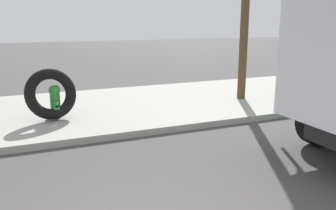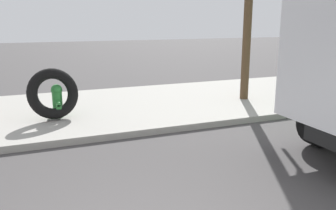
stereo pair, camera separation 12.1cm
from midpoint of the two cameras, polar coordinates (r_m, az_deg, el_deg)
name	(u,v)px [view 1 (the left image)]	position (r m, az deg, el deg)	size (l,w,h in m)	color
sidewalk_curb	(60,113)	(9.86, -17.13, -1.22)	(36.00, 5.00, 0.15)	#99968E
fire_hydrant	(55,100)	(9.02, -17.91, 0.70)	(0.27, 0.61, 0.81)	#2D8438
loose_tire	(51,94)	(8.87, -18.54, 1.68)	(1.21, 1.21, 0.25)	black
bare_tree	(246,2)	(10.80, 12.04, 15.72)	(0.84, 0.76, 5.95)	#4C3823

